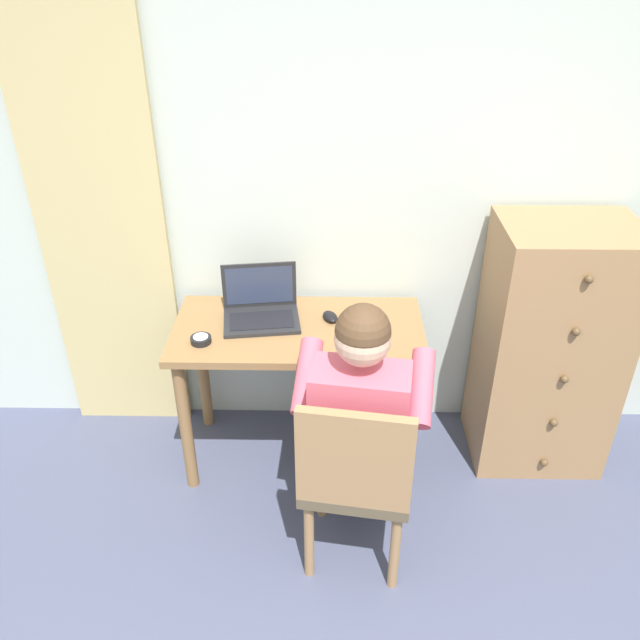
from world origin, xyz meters
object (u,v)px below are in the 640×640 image
object	(u,v)px
desk	(299,350)
dresser	(548,348)
laptop	(261,308)
computer_mouse	(330,317)
desk_clock	(201,340)
chair	(356,475)
person_seated	(362,408)

from	to	relation	value
desk	dresser	xyz separation A→B (m)	(1.16, 0.06, -0.01)
laptop	computer_mouse	world-z (taller)	laptop
computer_mouse	desk_clock	size ratio (longest dim) A/B	1.11
chair	computer_mouse	world-z (taller)	chair
laptop	desk	bearing A→B (deg)	-24.49
person_seated	laptop	xyz separation A→B (m)	(-0.45, 0.55, 0.12)
dresser	laptop	world-z (taller)	dresser
person_seated	desk_clock	distance (m)	0.77
computer_mouse	laptop	bearing A→B (deg)	154.95
computer_mouse	chair	bearing A→B (deg)	-104.95
desk_clock	laptop	bearing A→B (deg)	41.08
person_seated	computer_mouse	size ratio (longest dim) A/B	11.99
laptop	desk_clock	world-z (taller)	laptop
desk	dresser	bearing A→B (deg)	3.03
laptop	computer_mouse	distance (m)	0.32
computer_mouse	dresser	bearing A→B (deg)	-23.52
desk	computer_mouse	xyz separation A→B (m)	(0.14, 0.07, 0.14)
dresser	computer_mouse	distance (m)	1.03
chair	desk_clock	bearing A→B (deg)	141.68
person_seated	desk_clock	world-z (taller)	person_seated
laptop	computer_mouse	bearing A→B (deg)	-1.92
chair	computer_mouse	xyz separation A→B (m)	(-0.10, 0.72, 0.27)
computer_mouse	person_seated	bearing A→B (deg)	-99.83
dresser	laptop	bearing A→B (deg)	179.25
desk	desk_clock	bearing A→B (deg)	-162.45
desk	computer_mouse	world-z (taller)	computer_mouse
desk_clock	chair	bearing A→B (deg)	-38.32
laptop	desk_clock	xyz separation A→B (m)	(-0.24, -0.21, -0.04)
person_seated	computer_mouse	distance (m)	0.56
desk	laptop	world-z (taller)	laptop
person_seated	laptop	distance (m)	0.72
desk_clock	computer_mouse	bearing A→B (deg)	19.64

